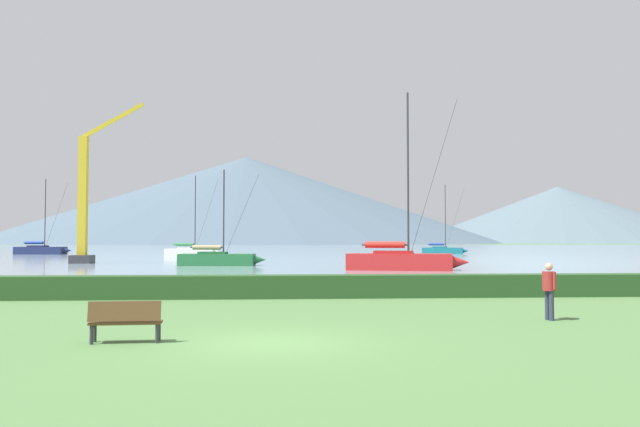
% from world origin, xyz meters
% --- Properties ---
extents(ground_plane, '(1000.00, 1000.00, 0.00)m').
position_xyz_m(ground_plane, '(0.00, 0.00, 0.00)').
color(ground_plane, '#517A42').
extents(harbor_water, '(320.00, 246.00, 0.00)m').
position_xyz_m(harbor_water, '(0.00, 137.00, 0.00)').
color(harbor_water, '#8499A8').
rests_on(harbor_water, ground_plane).
extents(hedge_line, '(80.00, 1.20, 0.90)m').
position_xyz_m(hedge_line, '(0.00, 11.00, 0.45)').
color(hedge_line, '#284C23').
rests_on(hedge_line, ground_plane).
extents(sailboat_slip_0, '(8.81, 3.28, 11.85)m').
position_xyz_m(sailboat_slip_0, '(-36.74, 87.61, 0.73)').
color(sailboat_slip_0, navy).
rests_on(sailboat_slip_0, harbor_water).
extents(sailboat_slip_1, '(9.32, 4.67, 13.61)m').
position_xyz_m(sailboat_slip_1, '(9.62, 33.28, 0.78)').
color(sailboat_slip_1, red).
rests_on(sailboat_slip_1, harbor_water).
extents(sailboat_slip_2, '(7.93, 3.44, 11.04)m').
position_xyz_m(sailboat_slip_2, '(-11.38, 72.49, 0.66)').
color(sailboat_slip_2, white).
rests_on(sailboat_slip_2, harbor_water).
extents(sailboat_slip_5, '(7.82, 2.89, 8.59)m').
position_xyz_m(sailboat_slip_5, '(-5.05, 42.49, 0.63)').
color(sailboat_slip_5, '#236B38').
rests_on(sailboat_slip_5, harbor_water).
extents(sailboat_slip_6, '(7.57, 3.73, 11.19)m').
position_xyz_m(sailboat_slip_6, '(26.97, 86.05, 0.64)').
color(sailboat_slip_6, '#19707A').
rests_on(sailboat_slip_6, harbor_water).
extents(park_bench_near_path, '(1.61, 0.56, 0.95)m').
position_xyz_m(park_bench_near_path, '(-3.27, 0.24, 0.53)').
color(park_bench_near_path, brown).
rests_on(park_bench_near_path, ground_plane).
extents(person_seated_viewer, '(0.36, 0.56, 1.65)m').
position_xyz_m(person_seated_viewer, '(7.98, 3.47, 0.97)').
color(person_seated_viewer, '#2D3347').
rests_on(person_seated_viewer, ground_plane).
extents(dock_crane, '(6.79, 2.00, 15.95)m').
position_xyz_m(dock_crane, '(-18.65, 48.96, 5.46)').
color(dock_crane, '#333338').
rests_on(dock_crane, ground_plane).
extents(distant_hill_west_ridge, '(209.42, 209.42, 39.87)m').
position_xyz_m(distant_hill_west_ridge, '(199.13, 418.56, 19.94)').
color(distant_hill_west_ridge, slate).
rests_on(distant_hill_west_ridge, ground_plane).
extents(distant_hill_central_peak, '(331.75, 331.75, 57.58)m').
position_xyz_m(distant_hill_central_peak, '(-20.07, 409.16, 28.79)').
color(distant_hill_central_peak, '#4C6070').
rests_on(distant_hill_central_peak, ground_plane).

